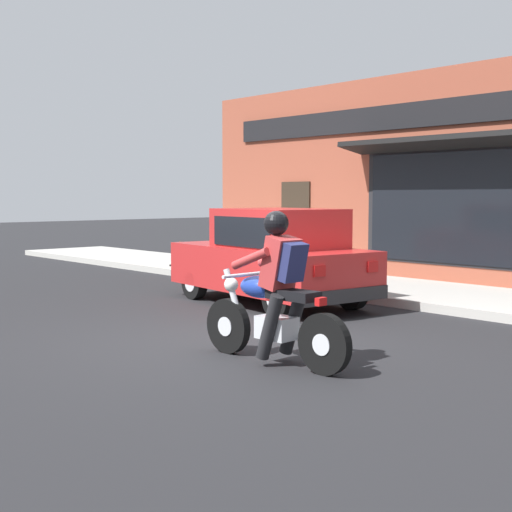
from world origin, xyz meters
TOP-DOWN VIEW (x-y plane):
  - ground_plane at (0.00, 0.00)m, footprint 80.00×80.00m
  - sidewalk_curb at (4.87, 3.00)m, footprint 2.60×22.00m
  - storefront_building at (6.40, 1.77)m, footprint 1.25×11.92m
  - motorcycle_with_rider at (-0.45, -1.14)m, footprint 0.57×2.02m
  - car_hatchback at (2.35, 1.88)m, footprint 2.07×3.94m
  - traffic_cone at (4.15, 6.89)m, footprint 0.36×0.36m

SIDE VIEW (x-z plane):
  - ground_plane at x=0.00m, z-range 0.00..0.00m
  - sidewalk_curb at x=4.87m, z-range 0.00..0.14m
  - traffic_cone at x=4.15m, z-range 0.13..0.73m
  - motorcycle_with_rider at x=-0.45m, z-range -0.13..1.49m
  - car_hatchback at x=2.35m, z-range -0.02..1.55m
  - storefront_building at x=6.40m, z-range 0.01..4.21m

